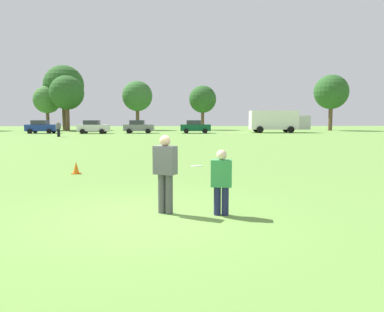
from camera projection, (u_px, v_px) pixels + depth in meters
name	position (u px, v px, depth m)	size (l,w,h in m)	color
ground_plane	(151.00, 217.00, 8.62)	(187.51, 187.51, 0.00)	#608C3D
player_thrower	(165.00, 170.00, 8.83)	(0.57, 0.47, 1.78)	#4C4C51
player_defender	(221.00, 179.00, 8.68)	(0.49, 0.34, 1.47)	#1E234C
frisbee	(197.00, 166.00, 8.92)	(0.27, 0.27, 0.05)	white
traffic_cone	(76.00, 168.00, 15.18)	(0.32, 0.32, 0.48)	#D8590C
parked_car_near_left	(41.00, 127.00, 54.23)	(4.23, 2.27, 1.82)	navy
parked_car_mid_left	(93.00, 127.00, 53.55)	(4.23, 2.27, 1.82)	silver
parked_car_center	(139.00, 127.00, 54.86)	(4.23, 2.27, 1.82)	slate
parked_car_mid_right	(195.00, 127.00, 54.73)	(4.23, 2.27, 1.82)	#0C4C2D
box_truck	(278.00, 121.00, 56.84)	(8.54, 3.11, 3.18)	white
bystander_sideline_watcher	(58.00, 128.00, 44.57)	(0.54, 0.53, 1.75)	black
tree_west_maple	(47.00, 100.00, 66.92)	(4.67, 4.67, 7.60)	brown
tree_center_elm	(64.00, 85.00, 68.53)	(6.98, 6.98, 11.34)	brown
tree_east_birch	(67.00, 93.00, 63.93)	(5.56, 5.56, 9.03)	brown
tree_east_oak	(137.00, 96.00, 68.41)	(5.29, 5.29, 8.60)	brown
tree_far_east_pine	(203.00, 99.00, 69.67)	(4.85, 4.85, 7.88)	brown
tree_far_west_pine	(331.00, 92.00, 66.01)	(5.78, 5.78, 9.40)	brown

